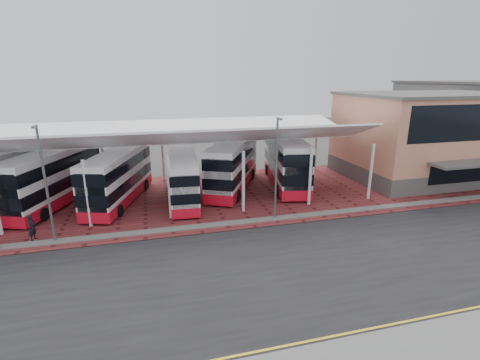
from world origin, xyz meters
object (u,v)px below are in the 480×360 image
(terminal, at_px, (430,135))
(pedestrian, at_px, (32,227))
(bus_3, at_px, (184,178))
(bus_4, at_px, (233,165))
(bus_2, at_px, (119,177))
(bus_5, at_px, (286,161))
(bus_1, at_px, (53,178))

(terminal, xyz_separation_m, pedestrian, (-38.48, -6.96, -3.67))
(bus_3, bearing_deg, bus_4, 28.80)
(bus_4, relative_size, pedestrian, 6.22)
(bus_3, bearing_deg, bus_2, 174.17)
(bus_3, height_order, bus_5, bus_5)
(bus_4, bearing_deg, pedestrian, -126.98)
(bus_4, bearing_deg, bus_3, -128.75)
(terminal, bearing_deg, bus_4, 177.57)
(bus_3, height_order, pedestrian, bus_3)
(pedestrian, bearing_deg, bus_2, -22.97)
(bus_4, distance_m, pedestrian, 18.03)
(terminal, relative_size, bus_4, 1.58)
(bus_1, bearing_deg, bus_4, 22.37)
(bus_4, bearing_deg, bus_1, -151.37)
(terminal, distance_m, bus_3, 27.64)
(bus_2, height_order, pedestrian, bus_2)
(bus_1, distance_m, bus_4, 16.26)
(bus_3, relative_size, pedestrian, 5.42)
(bus_3, relative_size, bus_4, 0.87)
(terminal, relative_size, pedestrian, 9.85)
(bus_2, relative_size, bus_4, 0.97)
(bus_3, bearing_deg, terminal, 7.35)
(bus_1, xyz_separation_m, pedestrian, (0.11, -7.42, -1.45))
(pedestrian, bearing_deg, terminal, -63.82)
(bus_4, bearing_deg, terminal, 24.50)
(bus_2, xyz_separation_m, bus_4, (10.81, 1.29, 0.13))
(bus_2, distance_m, pedestrian, 8.60)
(bus_2, height_order, bus_5, bus_5)
(terminal, height_order, bus_5, terminal)
(bus_5, bearing_deg, bus_1, -167.58)
(terminal, xyz_separation_m, bus_2, (-33.15, -0.35, -2.33))
(terminal, height_order, bus_1, terminal)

